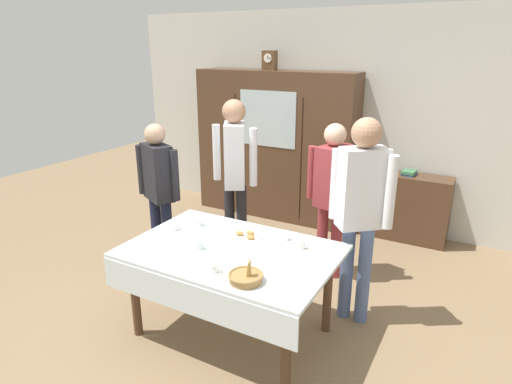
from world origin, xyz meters
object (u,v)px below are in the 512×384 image
(dining_table, at_px, (229,263))
(book_stack, at_px, (409,173))
(spoon_center, at_px, (201,264))
(spoon_mid_right, at_px, (307,270))
(mantel_clock, at_px, (270,60))
(tea_cup_front_edge, at_px, (213,269))
(bread_basket, at_px, (246,277))
(person_by_cabinet, at_px, (361,202))
(person_near_right_end, at_px, (332,187))
(wall_cabinet, at_px, (275,146))
(spoon_near_right, at_px, (156,255))
(tea_cup_center, at_px, (199,246))
(pastry_plate, at_px, (246,237))
(tea_cup_near_left, at_px, (174,227))
(tea_cup_near_right, at_px, (198,223))
(person_beside_shelf, at_px, (235,166))
(bookshelf_low, at_px, (405,207))
(person_behind_table_left, at_px, (159,184))
(tea_cup_far_right, at_px, (301,246))
(tea_cup_back_edge, at_px, (285,237))

(dining_table, distance_m, book_stack, 2.78)
(spoon_center, distance_m, spoon_mid_right, 0.76)
(mantel_clock, distance_m, tea_cup_front_edge, 3.37)
(book_stack, distance_m, bread_basket, 3.01)
(person_by_cabinet, relative_size, person_near_right_end, 1.11)
(wall_cabinet, relative_size, spoon_near_right, 18.38)
(tea_cup_center, height_order, pastry_plate, tea_cup_center)
(dining_table, distance_m, tea_cup_near_left, 0.64)
(bread_basket, bearing_deg, spoon_center, 172.71)
(mantel_clock, xyz_separation_m, tea_cup_near_right, (0.50, -2.31, -1.30))
(bread_basket, bearing_deg, spoon_near_right, 179.82)
(tea_cup_near_right, distance_m, person_by_cabinet, 1.40)
(spoon_center, bearing_deg, person_beside_shelf, 112.25)
(book_stack, bearing_deg, spoon_near_right, -113.45)
(spoon_mid_right, height_order, spoon_near_right, same)
(mantel_clock, bearing_deg, tea_cup_near_right, -77.81)
(wall_cabinet, xyz_separation_m, person_beside_shelf, (0.26, -1.45, 0.10))
(bookshelf_low, relative_size, spoon_mid_right, 8.46)
(tea_cup_near_right, bearing_deg, bookshelf_low, 60.35)
(tea_cup_near_right, bearing_deg, pastry_plate, -2.11)
(tea_cup_center, relative_size, tea_cup_near_left, 1.00)
(tea_cup_near_right, relative_size, person_beside_shelf, 0.07)
(pastry_plate, relative_size, spoon_mid_right, 2.35)
(mantel_clock, distance_m, bread_basket, 3.46)
(person_behind_table_left, bearing_deg, person_by_cabinet, 1.41)
(spoon_center, bearing_deg, tea_cup_front_edge, -19.80)
(tea_cup_front_edge, bearing_deg, person_behind_table_left, 143.62)
(tea_cup_far_right, height_order, spoon_near_right, tea_cup_far_right)
(spoon_center, distance_m, person_near_right_end, 1.67)
(tea_cup_near_left, xyz_separation_m, person_near_right_end, (0.97, 1.22, 0.17))
(tea_cup_back_edge, distance_m, person_by_cabinet, 0.67)
(dining_table, bearing_deg, spoon_mid_right, 0.97)
(person_beside_shelf, bearing_deg, spoon_center, -67.75)
(pastry_plate, height_order, person_by_cabinet, person_by_cabinet)
(dining_table, height_order, tea_cup_center, tea_cup_center)
(spoon_mid_right, bearing_deg, bread_basket, -131.27)
(person_beside_shelf, bearing_deg, tea_cup_near_right, -80.47)
(bread_basket, bearing_deg, tea_cup_near_right, 143.81)
(book_stack, height_order, person_beside_shelf, person_beside_shelf)
(tea_cup_far_right, bearing_deg, tea_cup_back_edge, 154.95)
(tea_cup_near_right, bearing_deg, spoon_mid_right, -13.47)
(book_stack, xyz_separation_m, tea_cup_far_right, (-0.38, -2.34, -0.05))
(tea_cup_near_right, distance_m, spoon_center, 0.71)
(tea_cup_front_edge, distance_m, person_by_cabinet, 1.30)
(pastry_plate, bearing_deg, person_near_right_end, 71.44)
(person_beside_shelf, bearing_deg, spoon_mid_right, -41.26)
(tea_cup_center, distance_m, person_beside_shelf, 1.33)
(tea_cup_near_right, xyz_separation_m, spoon_mid_right, (1.14, -0.27, -0.02))
(dining_table, xyz_separation_m, bookshelf_low, (0.85, 2.64, -0.25))
(mantel_clock, bearing_deg, wall_cabinet, 0.41)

